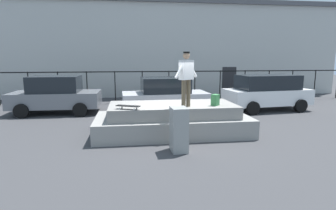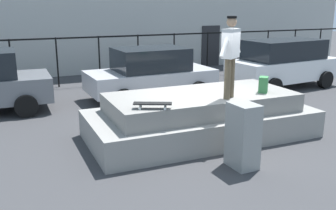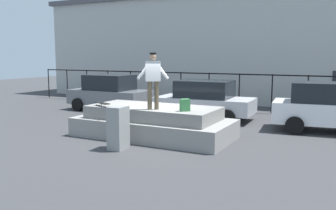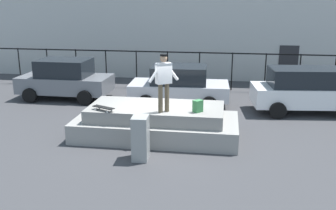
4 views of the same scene
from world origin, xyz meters
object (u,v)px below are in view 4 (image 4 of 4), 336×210
object	(u,v)px
skateboarder	(164,79)
car_white_hatchback_far	(307,89)
car_silver_sedan_mid	(179,85)
backpack	(198,106)
skateboard	(103,108)
utility_box	(140,138)
car_grey_sedan_near	(65,79)

from	to	relation	value
skateboarder	car_white_hatchback_far	xyz separation A→B (m)	(5.05, 4.26, -1.16)
car_white_hatchback_far	car_silver_sedan_mid	bearing A→B (deg)	175.83
backpack	car_white_hatchback_far	distance (m)	5.75
car_silver_sedan_mid	car_white_hatchback_far	bearing A→B (deg)	-4.17
backpack	car_silver_sedan_mid	distance (m)	4.65
car_white_hatchback_far	skateboard	bearing A→B (deg)	-147.48
skateboarder	utility_box	distance (m)	1.99
skateboard	car_grey_sedan_near	bearing A→B (deg)	124.11
skateboarder	backpack	size ratio (longest dim) A/B	4.75
car_silver_sedan_mid	utility_box	bearing A→B (deg)	-93.51
skateboard	car_white_hatchback_far	xyz separation A→B (m)	(6.93, 4.42, -0.21)
car_silver_sedan_mid	car_white_hatchback_far	size ratio (longest dim) A/B	0.97
car_silver_sedan_mid	skateboard	bearing A→B (deg)	-110.40
car_silver_sedan_mid	car_white_hatchback_far	world-z (taller)	car_white_hatchback_far
car_silver_sedan_mid	skateboarder	bearing A→B (deg)	-88.82
skateboard	car_grey_sedan_near	size ratio (longest dim) A/B	0.19
skateboard	car_silver_sedan_mid	bearing A→B (deg)	69.60
utility_box	car_silver_sedan_mid	bearing A→B (deg)	83.36
car_silver_sedan_mid	car_grey_sedan_near	bearing A→B (deg)	176.88
car_white_hatchback_far	utility_box	size ratio (longest dim) A/B	3.45
car_silver_sedan_mid	utility_box	xyz separation A→B (m)	(-0.36, -5.91, -0.22)
backpack	utility_box	xyz separation A→B (m)	(-1.50, -1.42, -0.60)
skateboarder	utility_box	bearing A→B (deg)	-109.76
skateboarder	car_silver_sedan_mid	size ratio (longest dim) A/B	0.42
backpack	car_white_hatchback_far	size ratio (longest dim) A/B	0.09
skateboarder	car_silver_sedan_mid	distance (m)	4.80
skateboarder	utility_box	world-z (taller)	skateboarder
skateboarder	skateboard	size ratio (longest dim) A/B	2.28
utility_box	backpack	bearing A→B (deg)	40.39
backpack	car_silver_sedan_mid	bearing A→B (deg)	56.50
car_grey_sedan_near	skateboarder	bearing A→B (deg)	-42.75
car_silver_sedan_mid	car_white_hatchback_far	distance (m)	5.16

